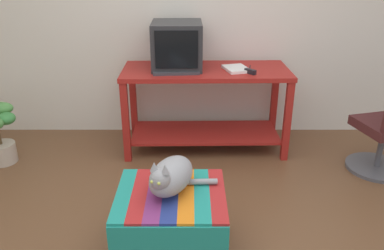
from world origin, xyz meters
name	(u,v)px	position (x,y,z in m)	size (l,w,h in m)	color
back_wall	(184,4)	(0.00, 2.05, 1.30)	(8.00, 0.10, 2.60)	silver
desk	(205,95)	(0.20, 1.60, 0.53)	(1.51, 0.65, 0.78)	maroon
tv_monitor	(176,46)	(-0.06, 1.65, 0.98)	(0.45, 0.49, 0.41)	#28282B
keyboard	(175,72)	(-0.07, 1.45, 0.79)	(0.40, 0.15, 0.02)	#333338
book	(235,69)	(0.47, 1.56, 0.79)	(0.19, 0.26, 0.03)	white
ottoman_with_blanket	(171,223)	(-0.06, 0.11, 0.21)	(0.65, 0.59, 0.42)	#4C4238
cat	(170,176)	(-0.05, 0.14, 0.53)	(0.45, 0.43, 0.25)	gray
stapler	(249,71)	(0.58, 1.44, 0.80)	(0.04, 0.11, 0.04)	black
pen	(249,67)	(0.60, 1.64, 0.78)	(0.01, 0.01, 0.14)	black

